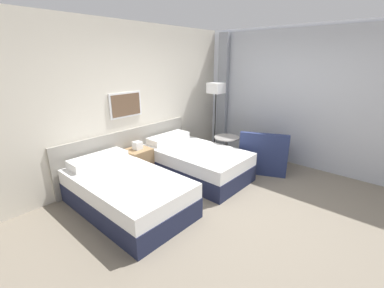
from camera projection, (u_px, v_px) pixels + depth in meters
name	position (u px, v px, depth m)	size (l,w,h in m)	color
ground_plane	(241.00, 210.00, 3.74)	(16.00, 16.00, 0.00)	slate
wall_headboard	(138.00, 104.00, 4.75)	(10.00, 0.10, 2.70)	beige
wall_window	(308.00, 100.00, 4.93)	(0.21, 4.76, 2.70)	white
bed_near_door	(126.00, 192.00, 3.70)	(1.11, 1.90, 0.65)	#1E233D
bed_near_window	(195.00, 161.00, 4.78)	(1.11, 1.90, 0.65)	#1E233D
nightstand	(139.00, 163.00, 4.67)	(0.42, 0.40, 0.69)	#9E7A51
floor_lamp	(216.00, 93.00, 5.51)	(0.30, 0.30, 1.60)	black
side_table	(226.00, 146.00, 5.15)	(0.50, 0.50, 0.61)	gray
armchair	(263.00, 155.00, 5.07)	(1.07, 1.12, 0.81)	navy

